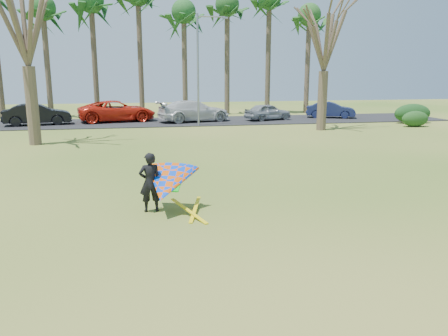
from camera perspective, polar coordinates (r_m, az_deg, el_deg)
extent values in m
plane|color=#275913|center=(11.20, 1.99, -7.64)|extent=(100.00, 100.00, 0.00)
cube|color=black|center=(35.54, -7.21, 6.01)|extent=(46.00, 7.00, 0.06)
cylinder|color=brown|center=(41.96, -22.08, 12.28)|extent=(0.48, 0.48, 9.00)
ellipsoid|color=#1A491B|center=(42.31, -22.62, 18.77)|extent=(4.84, 4.84, 3.08)
cylinder|color=#453829|center=(41.43, -16.54, 13.15)|extent=(0.48, 0.48, 9.70)
ellipsoid|color=#19471A|center=(41.88, -16.99, 20.20)|extent=(4.84, 4.84, 3.08)
cylinder|color=#46392A|center=(41.28, -10.87, 13.92)|extent=(0.48, 0.48, 10.40)
cylinder|color=#4F412F|center=(41.50, -5.16, 13.11)|extent=(0.48, 0.48, 9.00)
ellipsoid|color=#1B4D1F|center=(41.86, -5.29, 19.69)|extent=(4.84, 4.84, 3.08)
cylinder|color=#483B2B|center=(42.12, 0.41, 13.62)|extent=(0.48, 0.48, 9.70)
ellipsoid|color=#19471A|center=(42.56, 0.42, 20.57)|extent=(4.84, 4.84, 3.08)
cylinder|color=#493D2C|center=(43.11, 5.79, 13.99)|extent=(0.48, 0.48, 10.40)
cylinder|color=#48382B|center=(44.41, 10.84, 12.88)|extent=(0.48, 0.48, 9.00)
ellipsoid|color=#1E4D1B|center=(44.74, 11.10, 19.04)|extent=(4.84, 4.84, 3.08)
cylinder|color=brown|center=(25.92, -23.76, 7.41)|extent=(0.64, 0.64, 4.20)
cylinder|color=brown|center=(30.92, 12.71, 8.55)|extent=(0.64, 0.64, 3.99)
cylinder|color=gray|center=(32.56, -3.42, 12.52)|extent=(0.16, 0.16, 8.00)
cylinder|color=gray|center=(32.95, -1.69, 19.16)|extent=(2.00, 0.10, 0.10)
cube|color=gray|center=(33.12, 0.12, 19.04)|extent=(0.40, 0.18, 0.12)
ellipsoid|color=#143715|center=(37.57, 23.39, 6.55)|extent=(3.03, 1.37, 1.51)
ellipsoid|color=#183D16|center=(35.08, 23.69, 5.90)|extent=(2.08, 0.98, 1.15)
imported|color=black|center=(35.62, -23.22, 6.47)|extent=(5.04, 2.52, 1.59)
imported|color=red|center=(36.20, -13.78, 7.24)|extent=(6.46, 3.93, 1.67)
imported|color=silver|center=(35.24, -3.94, 7.44)|extent=(6.18, 3.64, 1.68)
imported|color=#8F949B|center=(36.51, 5.75, 7.31)|extent=(4.26, 2.73, 1.35)
imported|color=#181F48|center=(39.35, 13.76, 7.39)|extent=(4.39, 3.01, 1.37)
imported|color=black|center=(12.33, -9.64, -1.86)|extent=(0.65, 0.46, 1.68)
cone|color=#043CD8|center=(12.11, -7.47, -2.01)|extent=(2.13, 2.39, 2.02)
cube|color=#0CBF19|center=(12.05, -6.87, -2.31)|extent=(0.62, 0.60, 0.24)
cube|color=yellow|center=(12.05, -4.63, -6.15)|extent=(0.85, 1.66, 0.28)
cube|color=yellow|center=(12.26, -3.80, -5.81)|extent=(0.56, 1.76, 0.22)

